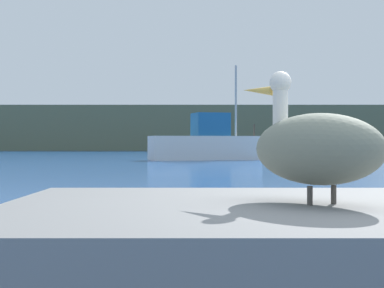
{
  "coord_description": "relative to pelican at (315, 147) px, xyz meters",
  "views": [
    {
      "loc": [
        -1.6,
        -3.78,
        0.98
      ],
      "look_at": [
        -1.61,
        19.43,
        0.94
      ],
      "focal_mm": 57.53,
      "sensor_mm": 36.0,
      "label": 1
    }
  ],
  "objects": [
    {
      "name": "hillside_backdrop",
      "position": [
        0.93,
        76.86,
        1.83
      ],
      "size": [
        140.0,
        11.72,
        5.59
      ],
      "primitive_type": "cube",
      "color": "#5B664C",
      "rests_on": "ground"
    },
    {
      "name": "fishing_boat_white",
      "position": [
        0.12,
        31.5,
        0.0
      ],
      "size": [
        6.51,
        3.49,
        5.43
      ],
      "rotation": [
        0.0,
        0.0,
        0.26
      ],
      "color": "white",
      "rests_on": "ground"
    },
    {
      "name": "pier_dock",
      "position": [
        0.01,
        -0.01,
        -0.63
      ],
      "size": [
        3.44,
        2.4,
        0.65
      ],
      "primitive_type": "cube",
      "color": "gray",
      "rests_on": "ground"
    },
    {
      "name": "pelican",
      "position": [
        0.0,
        0.0,
        0.0
      ],
      "size": [
        0.85,
        1.19,
        0.76
      ],
      "rotation": [
        0.0,
        0.0,
        2.06
      ],
      "color": "slate",
      "rests_on": "pier_dock"
    }
  ]
}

